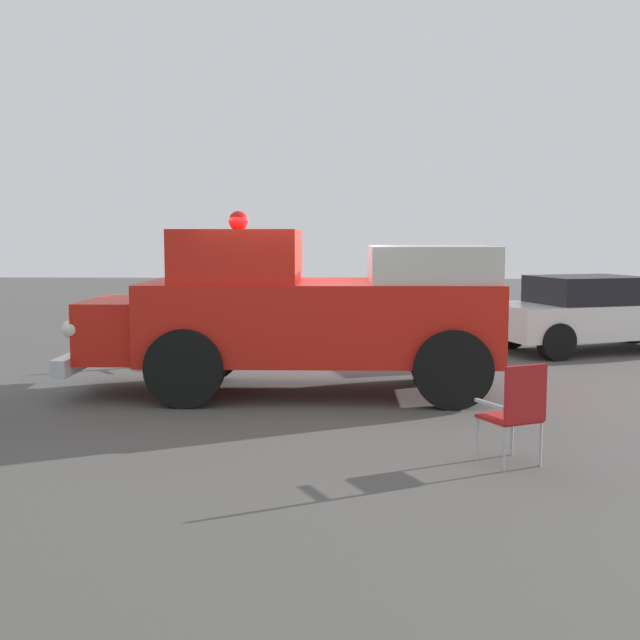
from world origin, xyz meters
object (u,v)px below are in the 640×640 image
(vintage_fire_truck, at_px, (304,310))
(lawn_chair_near_truck, at_px, (544,306))
(classic_hot_rod, at_px, (600,313))
(lawn_chair_spare, at_px, (517,407))
(lawn_chair_by_car, at_px, (226,329))
(spectator_seated, at_px, (547,302))

(vintage_fire_truck, distance_m, lawn_chair_near_truck, 9.27)
(classic_hot_rod, relative_size, lawn_chair_spare, 4.63)
(lawn_chair_spare, bearing_deg, lawn_chair_by_car, -58.01)
(classic_hot_rod, bearing_deg, spectator_seated, -84.02)
(lawn_chair_near_truck, distance_m, lawn_chair_by_car, 8.37)
(lawn_chair_by_car, relative_size, lawn_chair_spare, 1.00)
(lawn_chair_by_car, height_order, spectator_seated, spectator_seated)
(lawn_chair_near_truck, xyz_separation_m, lawn_chair_spare, (2.78, 11.29, 0.00))
(vintage_fire_truck, height_order, classic_hot_rod, vintage_fire_truck)
(lawn_chair_near_truck, bearing_deg, classic_hot_rod, 96.26)
(vintage_fire_truck, distance_m, lawn_chair_spare, 4.32)
(classic_hot_rod, distance_m, lawn_chair_by_car, 7.26)
(vintage_fire_truck, bearing_deg, lawn_chair_by_car, -59.59)
(spectator_seated, bearing_deg, lawn_chair_spare, 75.89)
(vintage_fire_truck, xyz_separation_m, lawn_chair_spare, (-2.34, 3.58, -0.61))
(classic_hot_rod, xyz_separation_m, lawn_chair_spare, (3.13, 8.04, -0.16))
(lawn_chair_near_truck, relative_size, lawn_chair_by_car, 1.00)
(vintage_fire_truck, height_order, lawn_chair_near_truck, vintage_fire_truck)
(lawn_chair_near_truck, height_order, lawn_chair_spare, same)
(classic_hot_rod, relative_size, lawn_chair_near_truck, 4.63)
(classic_hot_rod, distance_m, lawn_chair_spare, 8.63)
(lawn_chair_spare, height_order, spectator_seated, spectator_seated)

